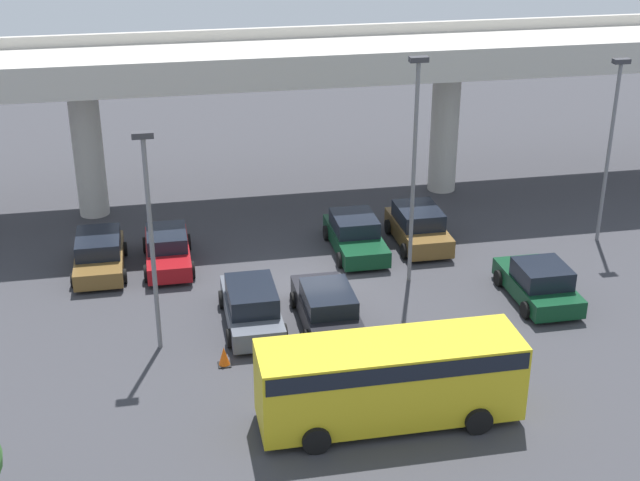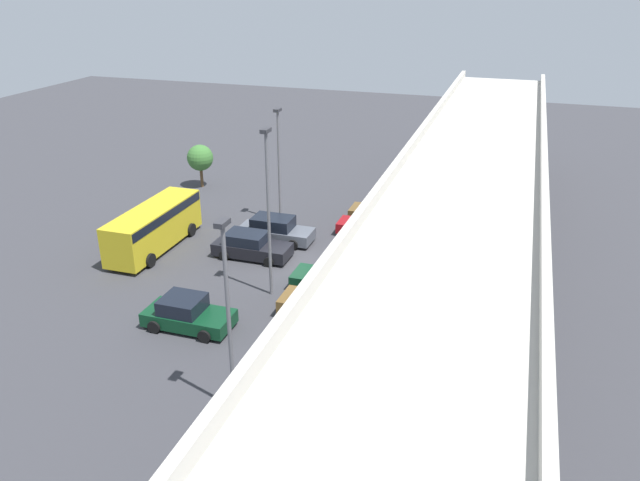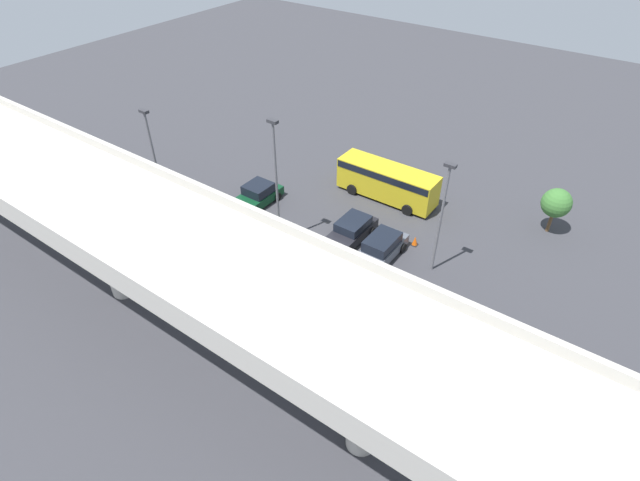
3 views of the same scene
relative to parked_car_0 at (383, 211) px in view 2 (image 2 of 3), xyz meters
name	(u,v)px [view 2 (image 2 of 3)]	position (x,y,z in m)	size (l,w,h in m)	color
ground_plane	(292,262)	(8.23, -3.72, -0.71)	(111.55, 111.55, 0.00)	#38383D
highway_overpass	(473,175)	(8.23, 6.38, 5.75)	(53.45, 6.97, 7.91)	#BCB7AD
parked_car_0	(383,211)	(0.00, 0.00, 0.00)	(2.19, 4.35, 1.49)	brown
parked_car_1	(373,226)	(2.80, -0.02, -0.01)	(2.04, 4.53, 1.48)	maroon
parked_car_2	(275,230)	(5.63, -5.81, 0.06)	(2.13, 4.82, 1.64)	#515660
parked_car_3	(251,246)	(8.33, -6.32, 0.01)	(2.15, 4.71, 1.55)	black
parked_car_4	(336,278)	(10.85, -0.13, 0.00)	(2.22, 4.67, 1.54)	#0C381E
parked_car_5	(323,302)	(13.74, 0.05, 0.08)	(2.20, 4.31, 1.67)	brown
parked_car_6	(187,314)	(16.76, -5.99, 0.00)	(2.26, 4.37, 1.58)	#0C381E
shuttle_bus	(154,224)	(9.00, -12.56, 0.90)	(7.98, 2.56, 2.70)	gold
lamp_post_near_aisle	(279,157)	(2.25, -6.78, 3.91)	(0.70, 0.35, 7.88)	slate
lamp_post_mid_lot	(268,203)	(12.35, -3.36, 4.55)	(0.70, 0.35, 9.11)	slate
lamp_post_by_overpass	(228,305)	(21.74, -1.13, 4.06)	(0.70, 0.35, 8.15)	slate
tree_front_left	(200,158)	(-2.72, -15.51, 1.69)	(2.07, 2.07, 3.45)	brown
traffic_cone	(246,224)	(4.35, -8.43, -0.38)	(0.44, 0.44, 0.70)	black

